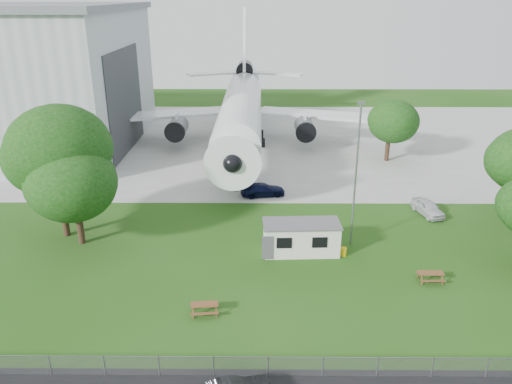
{
  "coord_description": "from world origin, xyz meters",
  "views": [
    {
      "loc": [
        0.5,
        -31.36,
        19.67
      ],
      "look_at": [
        0.21,
        8.0,
        4.0
      ],
      "focal_mm": 35.0,
      "sensor_mm": 36.0,
      "label": 1
    }
  ],
  "objects_px": {
    "site_cabin": "(301,237)",
    "picnic_west": "(205,314)",
    "airliner": "(241,108)",
    "picnic_east": "(430,281)"
  },
  "relations": [
    {
      "from": "airliner",
      "to": "site_cabin",
      "type": "distance_m",
      "value": 31.85
    },
    {
      "from": "site_cabin",
      "to": "picnic_east",
      "type": "distance_m",
      "value": 10.26
    },
    {
      "from": "airliner",
      "to": "site_cabin",
      "type": "bearing_deg",
      "value": -79.23
    },
    {
      "from": "picnic_west",
      "to": "picnic_east",
      "type": "bearing_deg",
      "value": 8.77
    },
    {
      "from": "site_cabin",
      "to": "picnic_east",
      "type": "bearing_deg",
      "value": -26.04
    },
    {
      "from": "airliner",
      "to": "site_cabin",
      "type": "height_order",
      "value": "airliner"
    },
    {
      "from": "site_cabin",
      "to": "picnic_west",
      "type": "distance_m",
      "value": 11.12
    },
    {
      "from": "site_cabin",
      "to": "picnic_west",
      "type": "relative_size",
      "value": 3.78
    },
    {
      "from": "airliner",
      "to": "picnic_east",
      "type": "relative_size",
      "value": 26.52
    },
    {
      "from": "airliner",
      "to": "picnic_west",
      "type": "height_order",
      "value": "airliner"
    }
  ]
}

